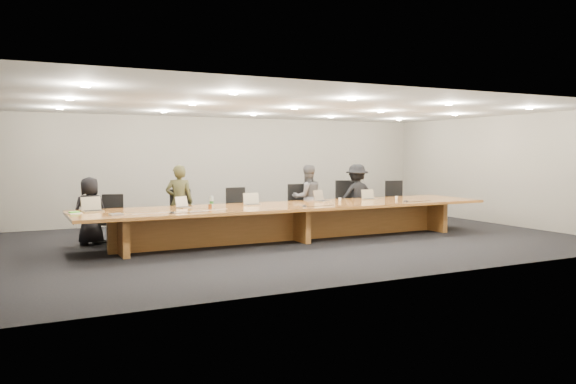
% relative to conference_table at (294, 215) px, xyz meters
% --- Properties ---
extents(ground, '(12.00, 12.00, 0.00)m').
position_rel_conference_table_xyz_m(ground, '(0.00, 0.00, -0.52)').
color(ground, black).
rests_on(ground, ground).
extents(back_wall, '(12.00, 0.02, 2.80)m').
position_rel_conference_table_xyz_m(back_wall, '(0.00, 4.00, 0.88)').
color(back_wall, '#BAB7A9').
rests_on(back_wall, ground).
extents(conference_table, '(9.00, 1.80, 0.75)m').
position_rel_conference_table_xyz_m(conference_table, '(0.00, 0.00, 0.00)').
color(conference_table, '#945520').
rests_on(conference_table, ground).
extents(chair_far_left, '(0.65, 0.65, 1.01)m').
position_rel_conference_table_xyz_m(chair_far_left, '(-3.55, 1.27, -0.01)').
color(chair_far_left, black).
rests_on(chair_far_left, ground).
extents(chair_left, '(0.67, 0.67, 1.08)m').
position_rel_conference_table_xyz_m(chair_left, '(-2.12, 1.24, 0.02)').
color(chair_left, black).
rests_on(chair_left, ground).
extents(chair_mid_left, '(0.59, 0.59, 1.08)m').
position_rel_conference_table_xyz_m(chair_mid_left, '(-0.75, 1.31, 0.02)').
color(chair_mid_left, black).
rests_on(chair_mid_left, ground).
extents(chair_mid_right, '(0.61, 0.61, 1.13)m').
position_rel_conference_table_xyz_m(chair_mid_right, '(0.79, 1.17, 0.04)').
color(chair_mid_right, black).
rests_on(chair_mid_right, ground).
extents(chair_right, '(0.76, 0.76, 1.18)m').
position_rel_conference_table_xyz_m(chair_right, '(2.18, 1.35, 0.07)').
color(chair_right, black).
rests_on(chair_right, ground).
extents(chair_far_right, '(0.69, 0.69, 1.14)m').
position_rel_conference_table_xyz_m(chair_far_right, '(3.67, 1.26, 0.05)').
color(chair_far_right, black).
rests_on(chair_far_right, ground).
extents(person_a, '(0.75, 0.57, 1.37)m').
position_rel_conference_table_xyz_m(person_a, '(-3.96, 1.25, 0.16)').
color(person_a, black).
rests_on(person_a, ground).
extents(person_b, '(0.68, 0.56, 1.60)m').
position_rel_conference_table_xyz_m(person_b, '(-2.15, 1.18, 0.28)').
color(person_b, '#33331C').
rests_on(person_b, ground).
extents(person_c, '(0.82, 0.67, 1.56)m').
position_rel_conference_table_xyz_m(person_c, '(0.95, 1.18, 0.26)').
color(person_c, '#4F4F51').
rests_on(person_c, ground).
extents(person_d, '(1.07, 0.69, 1.56)m').
position_rel_conference_table_xyz_m(person_d, '(2.36, 1.18, 0.26)').
color(person_d, black).
rests_on(person_d, ground).
extents(laptop_a, '(0.39, 0.31, 0.29)m').
position_rel_conference_table_xyz_m(laptop_a, '(-4.01, 0.40, 0.37)').
color(laptop_a, tan).
rests_on(laptop_a, conference_table).
extents(laptop_b, '(0.36, 0.32, 0.23)m').
position_rel_conference_table_xyz_m(laptop_b, '(-2.26, 0.38, 0.35)').
color(laptop_b, tan).
rests_on(laptop_b, conference_table).
extents(laptop_c, '(0.36, 0.27, 0.26)m').
position_rel_conference_table_xyz_m(laptop_c, '(-0.83, 0.30, 0.36)').
color(laptop_c, '#C5B696').
rests_on(laptop_c, conference_table).
extents(laptop_d, '(0.41, 0.37, 0.27)m').
position_rel_conference_table_xyz_m(laptop_d, '(0.92, 0.39, 0.36)').
color(laptop_d, tan).
rests_on(laptop_d, conference_table).
extents(laptop_e, '(0.34, 0.27, 0.24)m').
position_rel_conference_table_xyz_m(laptop_e, '(2.19, 0.39, 0.35)').
color(laptop_e, tan).
rests_on(laptop_e, conference_table).
extents(water_bottle, '(0.09, 0.09, 0.24)m').
position_rel_conference_table_xyz_m(water_bottle, '(-1.83, 0.02, 0.35)').
color(water_bottle, '#AABAB7').
rests_on(water_bottle, conference_table).
extents(amber_mug, '(0.09, 0.09, 0.09)m').
position_rel_conference_table_xyz_m(amber_mug, '(-1.88, -0.03, 0.27)').
color(amber_mug, brown).
rests_on(amber_mug, conference_table).
extents(paper_cup_near, '(0.07, 0.07, 0.08)m').
position_rel_conference_table_xyz_m(paper_cup_near, '(1.30, 0.27, 0.27)').
color(paper_cup_near, silver).
rests_on(paper_cup_near, conference_table).
extents(paper_cup_far, '(0.08, 0.08, 0.08)m').
position_rel_conference_table_xyz_m(paper_cup_far, '(2.75, 0.10, 0.27)').
color(paper_cup_far, silver).
rests_on(paper_cup_far, conference_table).
extents(notepad, '(0.26, 0.23, 0.01)m').
position_rel_conference_table_xyz_m(notepad, '(-4.35, 0.19, 0.24)').
color(notepad, white).
rests_on(notepad, conference_table).
extents(lime_gadget, '(0.20, 0.14, 0.03)m').
position_rel_conference_table_xyz_m(lime_gadget, '(-4.36, 0.21, 0.26)').
color(lime_gadget, green).
rests_on(lime_gadget, notepad).
extents(av_box, '(0.25, 0.20, 0.03)m').
position_rel_conference_table_xyz_m(av_box, '(-3.73, -0.40, 0.25)').
color(av_box, '#ADADB2').
rests_on(av_box, conference_table).
extents(mic_left, '(0.15, 0.15, 0.03)m').
position_rel_conference_table_xyz_m(mic_left, '(-2.76, -0.52, 0.24)').
color(mic_left, black).
rests_on(mic_left, conference_table).
extents(mic_center, '(0.15, 0.15, 0.03)m').
position_rel_conference_table_xyz_m(mic_center, '(-0.01, -0.46, 0.24)').
color(mic_center, black).
rests_on(mic_center, conference_table).
extents(mic_right, '(0.18, 0.18, 0.03)m').
position_rel_conference_table_xyz_m(mic_right, '(2.55, -0.50, 0.25)').
color(mic_right, black).
rests_on(mic_right, conference_table).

